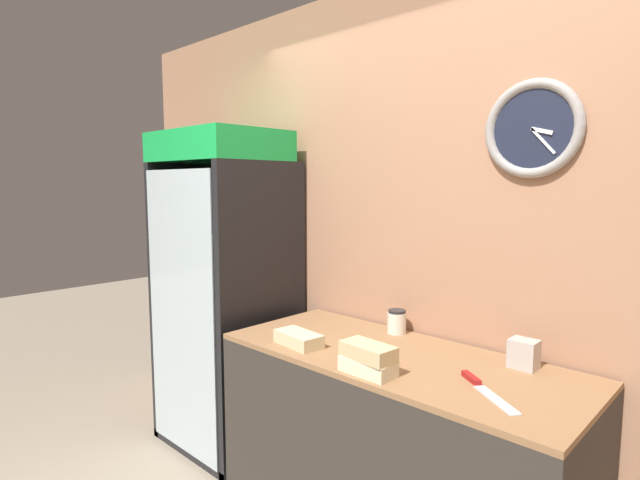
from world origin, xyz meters
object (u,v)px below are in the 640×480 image
at_px(beverage_cooler, 231,275).
at_px(napkin_dispenser, 524,354).
at_px(sandwich_stack_bottom, 368,366).
at_px(sandwich_flat_left, 299,339).
at_px(condiment_jar, 397,322).
at_px(chefs_knife, 481,386).
at_px(sandwich_stack_middle, 368,351).

height_order(beverage_cooler, napkin_dispenser, beverage_cooler).
relative_size(sandwich_stack_bottom, napkin_dispenser, 1.89).
relative_size(beverage_cooler, sandwich_flat_left, 7.76).
height_order(beverage_cooler, condiment_jar, beverage_cooler).
xyz_separation_m(beverage_cooler, sandwich_stack_bottom, (1.36, -0.34, -0.15)).
bearing_deg(chefs_knife, napkin_dispenser, 83.76).
xyz_separation_m(sandwich_stack_middle, chefs_knife, (0.39, 0.18, -0.09)).
distance_m(sandwich_flat_left, chefs_knife, 0.86).
bearing_deg(sandwich_stack_bottom, beverage_cooler, 166.03).
xyz_separation_m(beverage_cooler, napkin_dispenser, (1.79, 0.16, -0.12)).
xyz_separation_m(beverage_cooler, sandwich_stack_middle, (1.36, -0.34, -0.09)).
distance_m(beverage_cooler, sandwich_stack_bottom, 1.41).
distance_m(beverage_cooler, condiment_jar, 1.15).
xyz_separation_m(sandwich_stack_bottom, condiment_jar, (-0.23, 0.54, 0.03)).
bearing_deg(sandwich_stack_middle, sandwich_flat_left, 173.07).
bearing_deg(sandwich_flat_left, sandwich_stack_middle, -6.93).
bearing_deg(sandwich_stack_middle, chefs_knife, 24.31).
distance_m(beverage_cooler, sandwich_flat_left, 0.96).
height_order(sandwich_stack_middle, condiment_jar, sandwich_stack_middle).
distance_m(chefs_knife, condiment_jar, 0.73).
xyz_separation_m(sandwich_stack_bottom, sandwich_flat_left, (-0.46, 0.06, 0.00)).
relative_size(chefs_knife, condiment_jar, 2.60).
relative_size(beverage_cooler, napkin_dispenser, 16.36).
bearing_deg(sandwich_stack_middle, beverage_cooler, 166.03).
bearing_deg(sandwich_stack_bottom, napkin_dispenser, 49.09).
height_order(sandwich_stack_bottom, napkin_dispenser, napkin_dispenser).
bearing_deg(chefs_knife, sandwich_flat_left, -171.82).
relative_size(sandwich_flat_left, condiment_jar, 2.10).
xyz_separation_m(sandwich_flat_left, condiment_jar, (0.22, 0.48, 0.03)).
bearing_deg(chefs_knife, beverage_cooler, 174.78).
distance_m(sandwich_stack_middle, condiment_jar, 0.59).
bearing_deg(beverage_cooler, sandwich_flat_left, -17.39).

